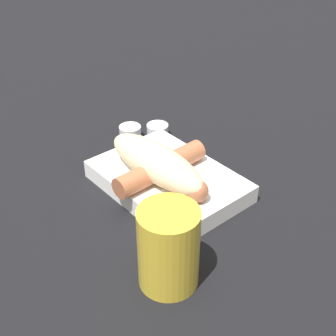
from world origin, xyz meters
TOP-DOWN VIEW (x-y plane):
  - ground_plane at (0.00, 0.00)m, footprint 3.00×3.00m
  - food_tray at (0.00, 0.00)m, footprint 0.23×0.16m
  - bread_roll at (0.01, 0.02)m, footprint 0.19×0.07m
  - sausage at (0.00, 0.01)m, footprint 0.19×0.16m
  - pickled_veggies at (-0.07, 0.04)m, footprint 0.07×0.07m
  - condiment_cup_near at (0.14, -0.09)m, footprint 0.04×0.04m
  - condiment_cup_far at (0.16, -0.05)m, footprint 0.04×0.04m
  - drink_glass at (-0.14, 0.12)m, footprint 0.07×0.07m

SIDE VIEW (x-z plane):
  - ground_plane at x=0.00m, z-range 0.00..0.00m
  - condiment_cup_near at x=0.14m, z-range 0.00..0.02m
  - condiment_cup_far at x=0.16m, z-range 0.00..0.02m
  - food_tray at x=0.00m, z-range 0.00..0.03m
  - pickled_veggies at x=-0.07m, z-range 0.03..0.03m
  - sausage at x=0.00m, z-range 0.03..0.06m
  - drink_glass at x=-0.14m, z-range 0.00..0.11m
  - bread_roll at x=0.01m, z-range 0.03..0.08m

